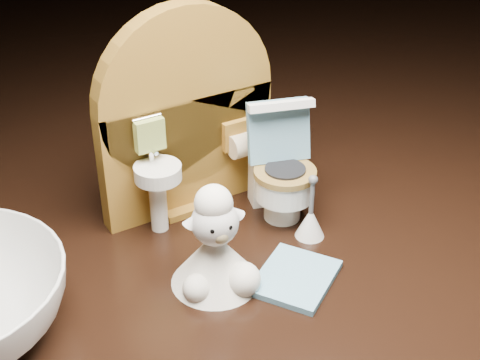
{
  "coord_description": "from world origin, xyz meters",
  "views": [
    {
      "loc": [
        -0.18,
        -0.31,
        0.27
      ],
      "look_at": [
        0.01,
        0.01,
        0.05
      ],
      "focal_mm": 50.0,
      "sensor_mm": 36.0,
      "label": 1
    }
  ],
  "objects": [
    {
      "name": "plush_lamb",
      "position": [
        -0.03,
        -0.03,
        0.02
      ],
      "size": [
        0.06,
        0.06,
        0.07
      ],
      "rotation": [
        0.0,
        0.0,
        -0.2
      ],
      "color": "white",
      "rests_on": "ground"
    },
    {
      "name": "bath_mat",
      "position": [
        0.02,
        -0.05,
        0.0
      ],
      "size": [
        0.07,
        0.07,
        0.0
      ],
      "primitive_type": "cube",
      "rotation": [
        0.0,
        0.0,
        0.57
      ],
      "color": "#69A0BC",
      "rests_on": "ground"
    },
    {
      "name": "toilet_brush",
      "position": [
        0.05,
        -0.01,
        0.01
      ],
      "size": [
        0.02,
        0.02,
        0.05
      ],
      "color": "white",
      "rests_on": "ground"
    },
    {
      "name": "backdrop_panel",
      "position": [
        -0.0,
        0.06,
        0.07
      ],
      "size": [
        0.13,
        0.05,
        0.15
      ],
      "color": "olive",
      "rests_on": "ground"
    },
    {
      "name": "toy_toilet",
      "position": [
        0.05,
        0.02,
        0.03
      ],
      "size": [
        0.05,
        0.06,
        0.09
      ],
      "rotation": [
        0.0,
        0.0,
        -0.3
      ],
      "color": "white",
      "rests_on": "ground"
    }
  ]
}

